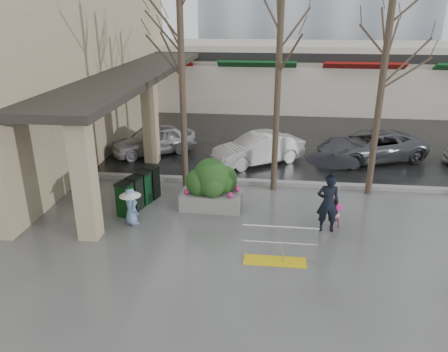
% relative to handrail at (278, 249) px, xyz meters
% --- Properties ---
extents(ground, '(120.00, 120.00, 0.00)m').
position_rel_handrail_xyz_m(ground, '(-1.36, 1.20, -0.38)').
color(ground, '#51514F').
rests_on(ground, ground).
extents(street_asphalt, '(120.00, 36.00, 0.01)m').
position_rel_handrail_xyz_m(street_asphalt, '(-1.36, 23.20, -0.37)').
color(street_asphalt, black).
rests_on(street_asphalt, ground).
extents(curb, '(120.00, 0.30, 0.15)m').
position_rel_handrail_xyz_m(curb, '(-1.36, 5.20, -0.30)').
color(curb, gray).
rests_on(curb, ground).
extents(near_building, '(6.00, 18.00, 8.00)m').
position_rel_handrail_xyz_m(near_building, '(-10.36, 9.20, 3.62)').
color(near_building, tan).
rests_on(near_building, ground).
extents(canopy_slab, '(2.80, 18.00, 0.25)m').
position_rel_handrail_xyz_m(canopy_slab, '(-6.16, 9.20, 3.25)').
color(canopy_slab, '#2D2823').
rests_on(canopy_slab, pillar_front).
extents(pillar_front, '(0.55, 0.55, 3.50)m').
position_rel_handrail_xyz_m(pillar_front, '(-5.26, 0.70, 1.37)').
color(pillar_front, tan).
rests_on(pillar_front, ground).
extents(pillar_back, '(0.55, 0.55, 3.50)m').
position_rel_handrail_xyz_m(pillar_back, '(-5.26, 7.20, 1.37)').
color(pillar_back, tan).
rests_on(pillar_back, ground).
extents(storefront_row, '(34.00, 6.74, 4.00)m').
position_rel_handrail_xyz_m(storefront_row, '(0.64, 19.17, 1.64)').
color(storefront_row, beige).
rests_on(storefront_row, ground).
extents(handrail, '(1.90, 0.50, 1.03)m').
position_rel_handrail_xyz_m(handrail, '(0.00, 0.00, 0.00)').
color(handrail, yellow).
rests_on(handrail, ground).
extents(tree_west, '(3.20, 3.20, 6.80)m').
position_rel_handrail_xyz_m(tree_west, '(-3.36, 4.80, 4.71)').
color(tree_west, '#382B21').
rests_on(tree_west, ground).
extents(tree_midwest, '(3.20, 3.20, 7.00)m').
position_rel_handrail_xyz_m(tree_midwest, '(-0.16, 4.80, 4.86)').
color(tree_midwest, '#382B21').
rests_on(tree_midwest, ground).
extents(tree_mideast, '(3.20, 3.20, 6.50)m').
position_rel_handrail_xyz_m(tree_mideast, '(3.14, 4.80, 4.48)').
color(tree_mideast, '#382B21').
rests_on(tree_mideast, ground).
extents(woman, '(1.47, 1.47, 2.39)m').
position_rel_handrail_xyz_m(woman, '(1.40, 1.86, 1.12)').
color(woman, black).
rests_on(woman, ground).
extents(child_pink, '(0.55, 0.51, 0.92)m').
position_rel_handrail_xyz_m(child_pink, '(1.64, 2.12, 0.15)').
color(child_pink, pink).
rests_on(child_pink, ground).
extents(child_blue, '(0.65, 0.65, 1.13)m').
position_rel_handrail_xyz_m(child_blue, '(-4.36, 1.62, 0.30)').
color(child_blue, '#6889B8').
rests_on(child_blue, ground).
extents(planter, '(1.96, 1.14, 1.69)m').
position_rel_handrail_xyz_m(planter, '(-2.13, 3.00, 0.43)').
color(planter, slate).
rests_on(planter, ground).
extents(news_boxes, '(1.00, 2.00, 1.09)m').
position_rel_handrail_xyz_m(news_boxes, '(-4.50, 2.86, 0.17)').
color(news_boxes, black).
rests_on(news_boxes, ground).
extents(car_a, '(3.91, 3.26, 1.26)m').
position_rel_handrail_xyz_m(car_a, '(-5.48, 8.26, 0.25)').
color(car_a, silver).
rests_on(car_a, ground).
extents(car_b, '(3.94, 3.18, 1.26)m').
position_rel_handrail_xyz_m(car_b, '(-0.84, 7.52, 0.25)').
color(car_b, silver).
rests_on(car_b, ground).
extents(car_c, '(4.98, 3.53, 1.26)m').
position_rel_handrail_xyz_m(car_c, '(3.87, 8.50, 0.25)').
color(car_c, '#4F5156').
rests_on(car_c, ground).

